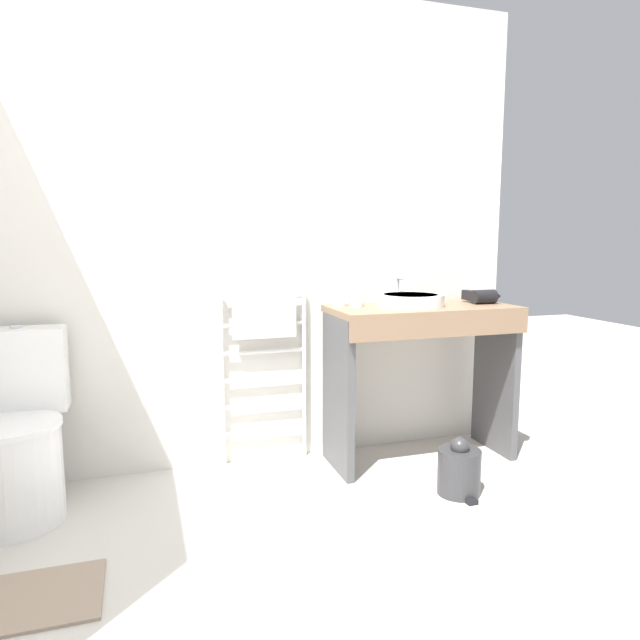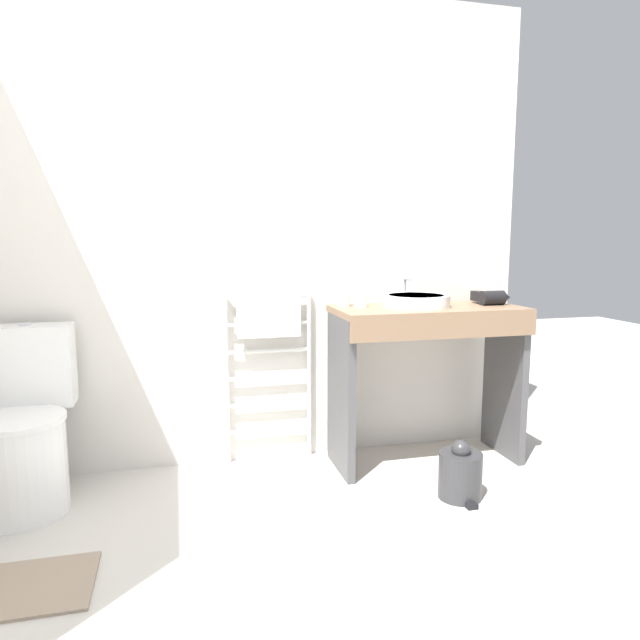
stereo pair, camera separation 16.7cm
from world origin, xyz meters
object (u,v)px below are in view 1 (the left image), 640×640
at_px(sink_basin, 411,300).
at_px(cup_near_edge, 356,299).
at_px(towel_radiator, 264,341).
at_px(toilet, 16,442).
at_px(hair_dryer, 483,296).
at_px(cup_near_wall, 339,299).
at_px(trash_bin, 459,470).

distance_m(sink_basin, cup_near_edge, 0.30).
bearing_deg(towel_radiator, toilet, -167.03).
bearing_deg(hair_dryer, toilet, -178.58).
relative_size(cup_near_wall, hair_dryer, 0.43).
distance_m(cup_near_wall, trash_bin, 1.06).
bearing_deg(cup_near_wall, trash_bin, -55.81).
relative_size(towel_radiator, trash_bin, 3.34).
bearing_deg(towel_radiator, cup_near_edge, -16.36).
bearing_deg(trash_bin, towel_radiator, 139.63).
distance_m(towel_radiator, cup_near_wall, 0.46).
distance_m(towel_radiator, hair_dryer, 1.25).
bearing_deg(toilet, sink_basin, 2.45).
relative_size(cup_near_edge, trash_bin, 0.30).
distance_m(towel_radiator, trash_bin, 1.19).
bearing_deg(cup_near_edge, trash_bin, -58.97).
distance_m(cup_near_edge, trash_bin, 1.01).
distance_m(cup_near_wall, cup_near_edge, 0.10).
distance_m(cup_near_edge, hair_dryer, 0.74).
height_order(cup_near_wall, cup_near_edge, cup_near_edge).
bearing_deg(toilet, cup_near_edge, 4.55).
xyz_separation_m(towel_radiator, hair_dryer, (1.21, -0.21, 0.22)).
relative_size(towel_radiator, sink_basin, 2.64).
height_order(toilet, sink_basin, sink_basin).
height_order(toilet, trash_bin, toilet).
distance_m(toilet, towel_radiator, 1.25).
bearing_deg(sink_basin, trash_bin, -86.54).
bearing_deg(cup_near_wall, towel_radiator, 167.90).
xyz_separation_m(cup_near_edge, trash_bin, (0.33, -0.54, -0.78)).
xyz_separation_m(sink_basin, cup_near_wall, (-0.37, 0.10, 0.01)).
distance_m(sink_basin, cup_near_wall, 0.39).
distance_m(cup_near_wall, hair_dryer, 0.82).
xyz_separation_m(hair_dryer, trash_bin, (-0.41, -0.47, -0.78)).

